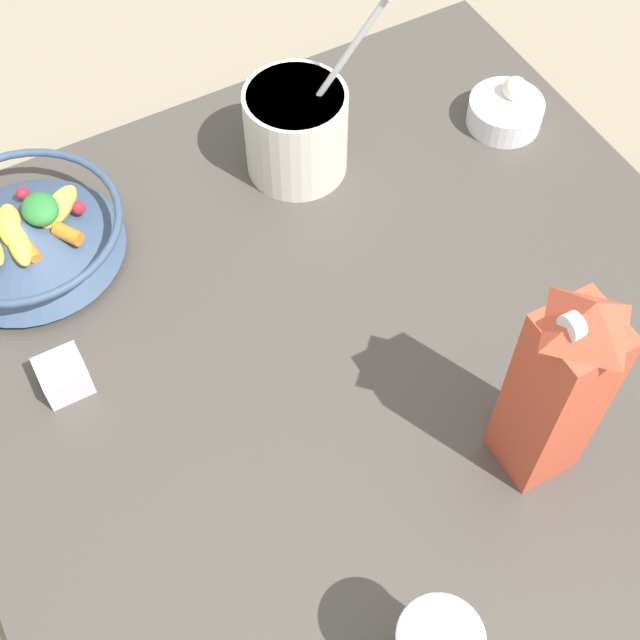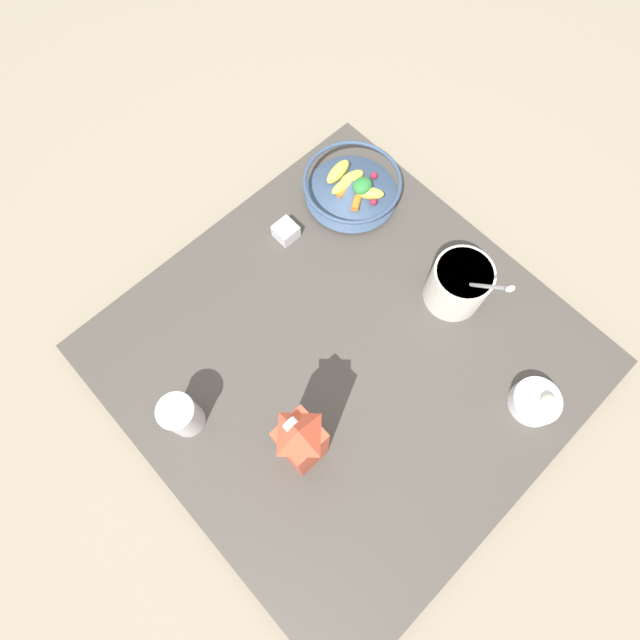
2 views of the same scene
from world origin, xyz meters
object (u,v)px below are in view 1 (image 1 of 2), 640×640
(milk_carton, at_px, (559,387))
(yogurt_tub, at_px, (296,127))
(fruit_bowl, at_px, (25,234))
(garlic_bowl, at_px, (506,110))
(spice_jar, at_px, (64,377))

(milk_carton, relative_size, yogurt_tub, 1.06)
(fruit_bowl, relative_size, milk_carton, 0.86)
(garlic_bowl, bearing_deg, spice_jar, -80.98)
(yogurt_tub, distance_m, spice_jar, 0.42)
(yogurt_tub, xyz_separation_m, garlic_bowl, (0.06, 0.29, -0.05))
(fruit_bowl, height_order, spice_jar, fruit_bowl)
(milk_carton, height_order, spice_jar, milk_carton)
(milk_carton, height_order, yogurt_tub, milk_carton)
(fruit_bowl, distance_m, spice_jar, 0.20)
(spice_jar, height_order, garlic_bowl, garlic_bowl)
(fruit_bowl, bearing_deg, garlic_bowl, 82.06)
(milk_carton, xyz_separation_m, yogurt_tub, (-0.49, -0.02, -0.07))
(milk_carton, distance_m, garlic_bowl, 0.51)
(milk_carton, bearing_deg, spice_jar, -128.01)
(milk_carton, bearing_deg, yogurt_tub, -177.38)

